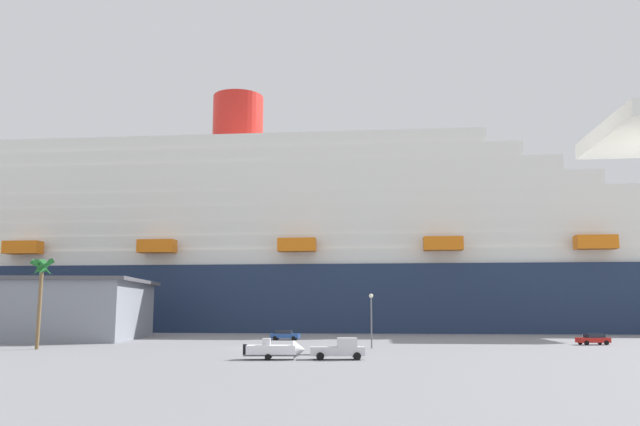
# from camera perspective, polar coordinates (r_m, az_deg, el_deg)

# --- Properties ---
(ground_plane) EXTENTS (600.00, 600.00, 0.00)m
(ground_plane) POSITION_cam_1_polar(r_m,az_deg,el_deg) (114.72, -4.13, -11.20)
(ground_plane) COLOR gray
(cruise_ship) EXTENTS (260.42, 48.06, 65.36)m
(cruise_ship) POSITION_cam_1_polar(r_m,az_deg,el_deg) (149.64, 4.15, -3.90)
(cruise_ship) COLOR #1E2D4C
(cruise_ship) RESTS_ON ground_plane
(pickup_truck) EXTENTS (5.69, 2.50, 2.20)m
(pickup_truck) POSITION_cam_1_polar(r_m,az_deg,el_deg) (66.35, 1.81, -12.25)
(pickup_truck) COLOR silver
(pickup_truck) RESTS_ON ground_plane
(small_boat_on_trailer) EXTENTS (7.08, 2.37, 2.15)m
(small_boat_on_trailer) POSITION_cam_1_polar(r_m,az_deg,el_deg) (66.40, -3.83, -12.30)
(small_boat_on_trailer) COLOR #595960
(small_boat_on_trailer) RESTS_ON ground_plane
(palm_tree) EXTENTS (3.37, 3.21, 11.73)m
(palm_tree) POSITION_cam_1_polar(r_m,az_deg,el_deg) (89.98, -23.96, -5.19)
(palm_tree) COLOR brown
(palm_tree) RESTS_ON ground_plane
(street_lamp) EXTENTS (0.56, 0.56, 7.12)m
(street_lamp) POSITION_cam_1_polar(r_m,az_deg,el_deg) (84.32, 4.68, -8.95)
(street_lamp) COLOR slate
(street_lamp) RESTS_ON ground_plane
(parked_car_red_hatchback) EXTENTS (4.76, 2.52, 1.58)m
(parked_car_red_hatchback) POSITION_cam_1_polar(r_m,az_deg,el_deg) (100.03, 23.56, -10.44)
(parked_car_red_hatchback) COLOR red
(parked_car_red_hatchback) RESTS_ON ground_plane
(parked_car_blue_suv) EXTENTS (4.91, 2.42, 1.58)m
(parked_car_blue_suv) POSITION_cam_1_polar(r_m,az_deg,el_deg) (105.80, -3.20, -10.98)
(parked_car_blue_suv) COLOR #264C99
(parked_car_blue_suv) RESTS_ON ground_plane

